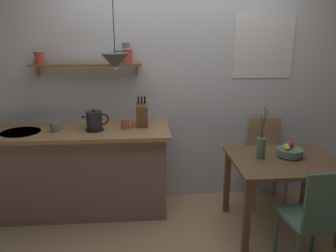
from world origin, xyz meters
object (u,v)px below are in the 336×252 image
(fruit_bowl, at_px, (289,151))
(pendant_lamp, at_px, (115,61))
(dining_chair_far, at_px, (265,157))
(dining_chair_near, at_px, (316,216))
(electric_kettle, at_px, (94,121))
(coffee_mug_spare, at_px, (125,124))
(coffee_mug_by_sink, at_px, (55,127))
(twig_vase, at_px, (261,147))
(knife_block, at_px, (142,115))
(dining_table, at_px, (282,170))

(fruit_bowl, height_order, pendant_lamp, pendant_lamp)
(dining_chair_far, bearing_deg, dining_chair_near, -91.92)
(dining_chair_near, relative_size, electric_kettle, 3.53)
(fruit_bowl, relative_size, coffee_mug_spare, 1.97)
(coffee_mug_by_sink, bearing_deg, twig_vase, -10.55)
(twig_vase, xyz_separation_m, coffee_mug_by_sink, (-1.95, 0.36, 0.13))
(coffee_mug_spare, bearing_deg, pendant_lamp, -113.83)
(twig_vase, bearing_deg, dining_chair_far, 63.91)
(pendant_lamp, bearing_deg, knife_block, 39.24)
(electric_kettle, bearing_deg, dining_table, -13.68)
(electric_kettle, bearing_deg, coffee_mug_spare, 8.36)
(electric_kettle, height_order, coffee_mug_spare, electric_kettle)
(twig_vase, height_order, coffee_mug_spare, twig_vase)
(dining_chair_near, bearing_deg, knife_block, 138.67)
(dining_table, bearing_deg, knife_block, 158.27)
(dining_table, distance_m, dining_chair_near, 0.65)
(knife_block, bearing_deg, coffee_mug_spare, -165.38)
(electric_kettle, distance_m, coffee_mug_by_sink, 0.39)
(fruit_bowl, bearing_deg, pendant_lamp, 170.93)
(dining_chair_far, height_order, electric_kettle, electric_kettle)
(electric_kettle, bearing_deg, knife_block, 10.64)
(twig_vase, bearing_deg, fruit_bowl, 3.52)
(twig_vase, distance_m, coffee_mug_spare, 1.34)
(electric_kettle, bearing_deg, dining_chair_near, -30.92)
(fruit_bowl, relative_size, pendant_lamp, 0.36)
(pendant_lamp, bearing_deg, fruit_bowl, -9.07)
(dining_table, height_order, twig_vase, twig_vase)
(dining_table, distance_m, twig_vase, 0.30)
(dining_chair_far, bearing_deg, twig_vase, -116.09)
(dining_table, height_order, coffee_mug_spare, coffee_mug_spare)
(pendant_lamp, bearing_deg, coffee_mug_by_sink, 171.91)
(dining_chair_near, height_order, fruit_bowl, dining_chair_near)
(twig_vase, bearing_deg, knife_block, 157.04)
(dining_chair_near, bearing_deg, dining_chair_far, 88.08)
(dining_chair_far, height_order, coffee_mug_by_sink, coffee_mug_by_sink)
(dining_chair_far, bearing_deg, dining_table, -95.39)
(dining_table, xyz_separation_m, pendant_lamp, (-1.53, 0.33, 0.99))
(twig_vase, bearing_deg, coffee_mug_spare, 161.59)
(dining_table, relative_size, coffee_mug_spare, 7.81)
(coffee_mug_spare, bearing_deg, electric_kettle, -171.64)
(fruit_bowl, xyz_separation_m, knife_block, (-1.38, 0.45, 0.27))
(dining_table, relative_size, electric_kettle, 3.67)
(coffee_mug_spare, bearing_deg, coffee_mug_by_sink, -175.16)
(dining_chair_far, relative_size, coffee_mug_spare, 7.70)
(dining_chair_near, height_order, twig_vase, twig_vase)
(dining_chair_far, relative_size, knife_block, 2.86)
(dining_chair_far, height_order, knife_block, knife_block)
(dining_chair_far, bearing_deg, coffee_mug_by_sink, -175.91)
(dining_chair_near, distance_m, knife_block, 1.83)
(knife_block, bearing_deg, pendant_lamp, -140.76)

